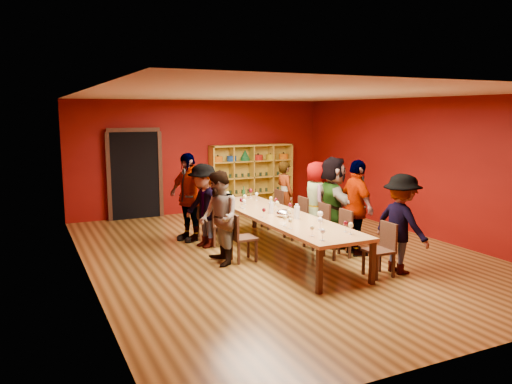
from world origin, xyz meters
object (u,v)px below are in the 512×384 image
(chair_person_left_3, at_px, (215,222))
(person_left_4, at_px, (188,197))
(chair_person_right_0, at_px, (383,246))
(person_right_2, at_px, (333,202))
(tasting_table, at_px, (280,218))
(chair_person_right_3, at_px, (299,216))
(chair_person_right_4, at_px, (275,207))
(chair_person_left_2, at_px, (240,235))
(person_right_3, at_px, (316,199))
(wine_bottle, at_px, (244,194))
(person_right_0, at_px, (401,224))
(spittoon_bowl, at_px, (284,213))
(chair_person_right_2, at_px, (320,223))
(chair_person_left_4, at_px, (205,216))
(person_left_3, at_px, (204,206))
(person_left_2, at_px, (219,218))
(person_right_1, at_px, (357,208))
(person_right_4, at_px, (285,194))
(chair_person_right_1, at_px, (341,231))
(shelving_unit, at_px, (251,174))

(chair_person_left_3, bearing_deg, person_left_4, 119.08)
(chair_person_right_0, distance_m, person_right_2, 1.99)
(tasting_table, distance_m, chair_person_right_3, 1.26)
(person_right_2, relative_size, chair_person_right_4, 2.04)
(chair_person_left_2, height_order, person_right_3, person_right_3)
(wine_bottle, bearing_deg, chair_person_right_0, -78.75)
(person_right_0, bearing_deg, person_right_3, -7.31)
(spittoon_bowl, bearing_deg, person_right_3, 37.17)
(wine_bottle, bearing_deg, chair_person_right_4, -2.70)
(chair_person_right_0, distance_m, chair_person_right_2, 1.92)
(chair_person_left_4, relative_size, person_left_4, 0.48)
(person_left_3, xyz_separation_m, person_left_4, (-0.12, 0.64, 0.09))
(person_left_4, bearing_deg, tasting_table, 13.48)
(person_left_2, distance_m, chair_person_left_3, 1.33)
(person_right_1, relative_size, spittoon_bowl, 6.46)
(tasting_table, xyz_separation_m, person_left_3, (-1.15, 1.05, 0.14))
(person_right_2, bearing_deg, chair_person_left_2, 107.13)
(person_right_0, bearing_deg, person_left_4, 29.20)
(chair_person_left_2, distance_m, person_left_3, 1.29)
(chair_person_right_3, xyz_separation_m, person_right_4, (0.27, 1.11, 0.28))
(chair_person_left_4, relative_size, wine_bottle, 3.21)
(chair_person_right_1, bearing_deg, chair_person_right_0, -90.00)
(chair_person_left_2, xyz_separation_m, person_right_4, (2.09, 2.12, 0.28))
(tasting_table, distance_m, shelving_unit, 4.55)
(person_right_1, bearing_deg, chair_person_right_4, 13.85)
(chair_person_right_2, distance_m, person_right_4, 1.97)
(person_right_2, relative_size, wine_bottle, 6.56)
(tasting_table, bearing_deg, shelving_unit, 72.08)
(chair_person_right_0, xyz_separation_m, person_right_3, (0.43, 2.75, 0.32))
(chair_person_right_2, height_order, spittoon_bowl, spittoon_bowl)
(person_left_3, height_order, wine_bottle, person_left_3)
(chair_person_left_3, bearing_deg, person_right_3, -5.30)
(person_right_0, xyz_separation_m, chair_person_right_1, (-0.37, 1.20, -0.34))
(chair_person_left_2, height_order, person_right_0, person_right_0)
(person_left_2, height_order, chair_person_right_4, person_left_2)
(chair_person_right_0, height_order, person_right_1, person_right_1)
(chair_person_right_3, relative_size, chair_person_right_4, 1.00)
(person_left_3, relative_size, person_right_0, 1.00)
(chair_person_right_3, bearing_deg, spittoon_bowl, -132.07)
(chair_person_right_2, height_order, person_right_3, person_right_3)
(person_left_2, height_order, chair_person_left_3, person_left_2)
(tasting_table, bearing_deg, person_left_2, -172.67)
(chair_person_left_2, relative_size, person_left_4, 0.48)
(tasting_table, height_order, person_left_3, person_left_3)
(chair_person_left_2, xyz_separation_m, person_left_4, (-0.36, 1.86, 0.43))
(person_right_3, bearing_deg, person_right_4, 25.66)
(chair_person_right_4, bearing_deg, shelving_unit, 78.38)
(chair_person_right_1, bearing_deg, chair_person_left_2, 163.54)
(person_right_0, bearing_deg, chair_person_right_2, 4.81)
(spittoon_bowl, bearing_deg, person_right_2, 9.16)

